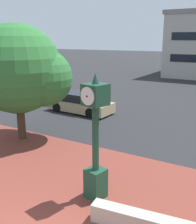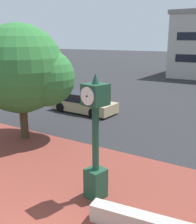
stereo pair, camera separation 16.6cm
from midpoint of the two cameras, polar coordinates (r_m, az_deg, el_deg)
The scene contains 3 objects.
street_clock at distance 8.03m, azimuth -1.11°, elevation -6.25°, with size 0.72×0.76×3.83m.
plaza_tree at distance 13.20m, azimuth -15.79°, elevation 8.24°, with size 4.44×4.13×5.46m.
car_street_near at distance 18.11m, azimuth -4.06°, elevation 1.75°, with size 4.43×2.00×1.28m.
Camera 1 is at (3.82, -3.15, 4.75)m, focal length 43.70 mm.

